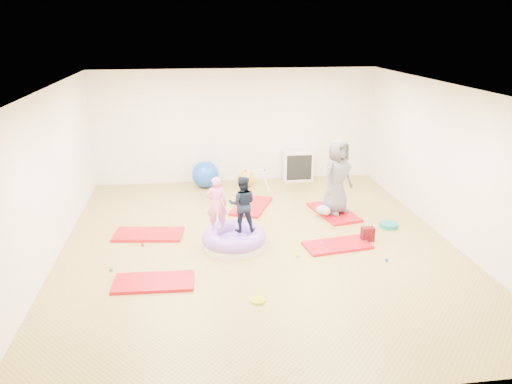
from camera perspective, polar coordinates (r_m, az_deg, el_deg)
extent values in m
cube|color=#B19338|center=(9.13, 0.26, -5.96)|extent=(7.00, 8.00, 0.01)
cube|color=white|center=(8.37, 0.29, 11.77)|extent=(7.00, 8.00, 0.01)
cube|color=silver|center=(12.51, -2.33, 7.54)|extent=(7.00, 0.01, 2.80)
cube|color=silver|center=(4.99, 6.86, -10.18)|extent=(7.00, 0.01, 2.80)
cube|color=silver|center=(8.87, -22.72, 1.47)|extent=(0.01, 8.00, 2.80)
cube|color=silver|center=(9.76, 21.10, 3.12)|extent=(0.01, 8.00, 2.80)
cube|color=red|center=(7.97, -11.60, -10.06)|extent=(1.26, 0.67, 0.05)
cube|color=red|center=(9.68, -12.18, -4.76)|extent=(1.35, 0.80, 0.05)
cube|color=red|center=(10.91, -0.53, -1.62)|extent=(1.09, 1.42, 0.05)
cube|color=red|center=(9.14, 9.27, -6.03)|extent=(1.24, 0.75, 0.05)
cube|color=red|center=(10.68, 8.85, -2.30)|extent=(0.91, 1.42, 0.05)
cylinder|color=silver|center=(9.01, -2.51, -5.88)|extent=(1.13, 1.13, 0.13)
torus|color=#8658C7|center=(8.97, -2.52, -5.19)|extent=(1.16, 1.16, 0.31)
ellipsoid|color=#8658C7|center=(8.99, -2.52, -5.61)|extent=(0.62, 0.62, 0.28)
imported|color=pink|center=(8.78, -4.52, -1.10)|extent=(0.39, 0.27, 1.01)
imported|color=black|center=(8.76, -1.58, -1.08)|extent=(0.54, 0.45, 1.02)
imported|color=#5A5C62|center=(10.36, 9.26, 1.78)|extent=(0.91, 0.83, 1.57)
ellipsoid|color=#82A3CD|center=(10.42, 7.81, -2.03)|extent=(0.35, 0.22, 0.20)
sphere|color=tan|center=(10.27, 8.05, -2.21)|extent=(0.16, 0.16, 0.16)
sphere|color=red|center=(9.27, -12.82, -5.84)|extent=(0.06, 0.06, 0.06)
sphere|color=green|center=(9.89, -8.51, -3.98)|extent=(0.06, 0.06, 0.06)
sphere|color=red|center=(10.48, 0.54, -2.46)|extent=(0.06, 0.06, 0.06)
sphere|color=red|center=(10.70, 6.80, -2.14)|extent=(0.06, 0.06, 0.06)
sphere|color=blue|center=(9.16, 7.49, -5.83)|extent=(0.06, 0.06, 0.06)
sphere|color=green|center=(8.51, -16.22, -8.47)|extent=(0.06, 0.06, 0.06)
sphere|color=#C9D512|center=(8.66, 4.77, -7.24)|extent=(0.06, 0.06, 0.06)
sphere|color=#C9D512|center=(10.50, 6.81, -2.56)|extent=(0.06, 0.06, 0.06)
sphere|color=blue|center=(8.76, 14.71, -7.50)|extent=(0.06, 0.06, 0.06)
sphere|color=blue|center=(12.23, -5.81, 2.02)|extent=(0.66, 0.66, 0.66)
sphere|color=orange|center=(12.26, -1.17, 1.57)|extent=(0.42, 0.42, 0.42)
cylinder|color=white|center=(11.83, -1.04, 1.20)|extent=(0.18, 0.19, 0.48)
cylinder|color=white|center=(12.23, -1.27, 1.77)|extent=(0.18, 0.19, 0.48)
cylinder|color=white|center=(11.89, 1.11, 1.29)|extent=(0.18, 0.19, 0.48)
cylinder|color=white|center=(12.28, 0.82, 1.85)|extent=(0.18, 0.19, 0.48)
cylinder|color=white|center=(12.00, -0.10, 2.50)|extent=(0.47, 0.03, 0.03)
sphere|color=red|center=(11.97, -1.21, 2.45)|extent=(0.06, 0.06, 0.06)
sphere|color=blue|center=(12.03, 1.01, 2.54)|extent=(0.06, 0.06, 0.06)
cube|color=white|center=(12.80, 4.79, 3.01)|extent=(0.75, 0.36, 0.75)
cube|color=black|center=(12.63, 4.96, 2.80)|extent=(0.64, 0.02, 0.64)
cube|color=white|center=(12.75, 4.84, 2.95)|extent=(0.02, 0.25, 0.66)
cube|color=white|center=(12.75, 4.84, 2.95)|extent=(0.66, 0.25, 0.02)
cylinder|color=#0E796B|center=(10.19, 14.93, -3.67)|extent=(0.37, 0.37, 0.08)
cube|color=maroon|center=(9.42, 12.64, -4.74)|extent=(0.24, 0.15, 0.27)
cylinder|color=#C9D512|center=(7.36, 0.21, -12.28)|extent=(0.22, 0.22, 0.03)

